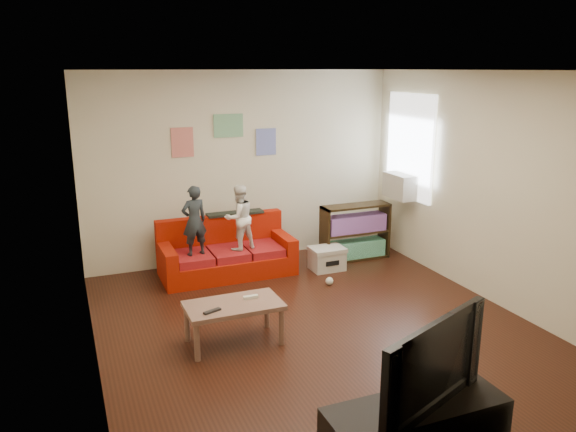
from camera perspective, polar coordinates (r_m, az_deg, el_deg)
name	(u,v)px	position (r m, az deg, el deg)	size (l,w,h in m)	color
room_shell	(318,206)	(5.75, 3.02, 1.00)	(4.52, 5.02, 2.72)	#33160C
sofa	(226,255)	(7.69, -6.31, -3.92)	(1.77, 0.82, 0.78)	#A11705
child_a	(194,221)	(7.28, -9.51, -0.47)	(0.33, 0.22, 0.91)	#22292E
child_b	(239,217)	(7.43, -4.99, -0.15)	(0.43, 0.33, 0.88)	white
coffee_table	(234,309)	(5.75, -5.55, -9.39)	(0.96, 0.53, 0.43)	#845E4D
remote	(212,311)	(5.55, -7.71, -9.55)	(0.18, 0.05, 0.02)	black
game_controller	(251,297)	(5.81, -3.81, -8.22)	(0.15, 0.04, 0.03)	silver
bookshelf	(355,235)	(8.24, 6.82, -1.92)	(1.02, 0.31, 0.81)	black
window	(410,147)	(8.21, 12.28, 6.90)	(0.04, 1.08, 1.48)	white
ac_unit	(401,186)	(8.23, 11.38, 3.02)	(0.28, 0.55, 0.35)	#B7B2A3
artwork_left	(182,142)	(7.75, -10.68, 7.36)	(0.30, 0.01, 0.40)	#D87266
artwork_center	(228,126)	(7.89, -6.07, 9.11)	(0.42, 0.01, 0.32)	#72B27F
artwork_right	(266,142)	(8.08, -2.25, 7.54)	(0.30, 0.01, 0.38)	#727FCC
file_box	(327,258)	(7.83, 3.99, -4.31)	(0.47, 0.36, 0.32)	beige
television	(420,361)	(3.98, 13.25, -14.13)	(1.14, 0.15, 0.66)	black
tissue	(329,281)	(7.32, 4.23, -6.61)	(0.10, 0.10, 0.10)	beige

